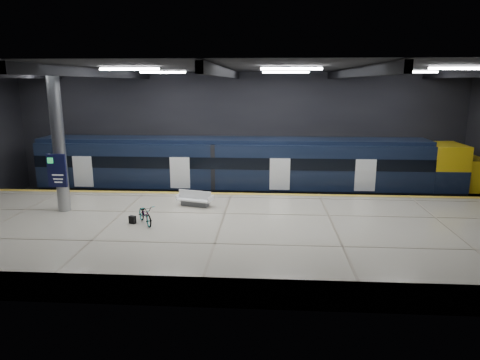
{
  "coord_description": "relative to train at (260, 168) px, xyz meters",
  "views": [
    {
      "loc": [
        2.02,
        -20.81,
        7.31
      ],
      "look_at": [
        0.59,
        1.5,
        2.2
      ],
      "focal_mm": 32.0,
      "sensor_mm": 36.0,
      "label": 1
    }
  ],
  "objects": [
    {
      "name": "bicycle",
      "position": [
        -4.98,
        -8.29,
        -0.51
      ],
      "size": [
        1.42,
        1.75,
        0.89
      ],
      "primitive_type": "imported",
      "rotation": [
        0.0,
        0.0,
        0.58
      ],
      "color": "#99999E",
      "rests_on": "platform"
    },
    {
      "name": "train",
      "position": [
        0.0,
        0.0,
        0.0
      ],
      "size": [
        29.4,
        2.84,
        3.79
      ],
      "color": "black",
      "rests_on": "ground"
    },
    {
      "name": "bench",
      "position": [
        -3.24,
        -5.3,
        -0.67
      ],
      "size": [
        1.97,
        1.21,
        0.81
      ],
      "rotation": [
        0.0,
        0.0,
        -0.27
      ],
      "color": "#595B60",
      "rests_on": "platform"
    },
    {
      "name": "rails",
      "position": [
        -1.58,
        0.0,
        -1.98
      ],
      "size": [
        30.0,
        1.52,
        0.16
      ],
      "color": "gray",
      "rests_on": "ground"
    },
    {
      "name": "ground",
      "position": [
        -1.58,
        -5.5,
        -2.06
      ],
      "size": [
        30.0,
        30.0,
        0.0
      ],
      "primitive_type": "plane",
      "color": "black",
      "rests_on": "ground"
    },
    {
      "name": "room_shell",
      "position": [
        -1.59,
        -5.49,
        3.66
      ],
      "size": [
        30.1,
        16.1,
        8.05
      ],
      "color": "black",
      "rests_on": "ground"
    },
    {
      "name": "safety_strip",
      "position": [
        -1.58,
        -2.75,
        -0.95
      ],
      "size": [
        30.0,
        0.4,
        0.01
      ],
      "primitive_type": "cube",
      "color": "gold",
      "rests_on": "platform"
    },
    {
      "name": "platform",
      "position": [
        -1.58,
        -8.0,
        -1.51
      ],
      "size": [
        30.0,
        11.0,
        1.1
      ],
      "primitive_type": "cube",
      "color": "beige",
      "rests_on": "ground"
    },
    {
      "name": "info_column",
      "position": [
        -9.58,
        -6.52,
        2.4
      ],
      "size": [
        0.9,
        0.78,
        6.9
      ],
      "color": "#9EA0A5",
      "rests_on": "platform"
    },
    {
      "name": "pannier_bag",
      "position": [
        -5.58,
        -8.29,
        -0.78
      ],
      "size": [
        0.35,
        0.28,
        0.35
      ],
      "primitive_type": "cube",
      "rotation": [
        0.0,
        0.0,
        -0.39
      ],
      "color": "black",
      "rests_on": "platform"
    }
  ]
}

